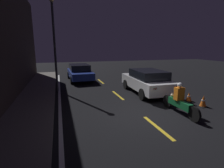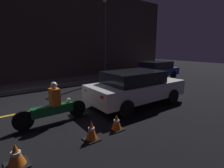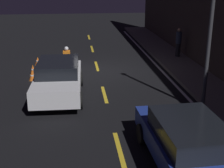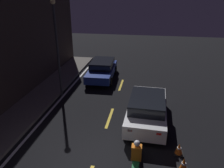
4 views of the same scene
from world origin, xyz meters
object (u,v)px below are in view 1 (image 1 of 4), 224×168
(motorcycle, at_px, (180,102))
(traffic_cone_mid, at_px, (203,101))
(street_lamp, at_px, (54,41))
(sedan_white, at_px, (147,81))
(sedan_blue, at_px, (80,72))
(traffic_cone_far, at_px, (189,97))

(motorcycle, height_order, traffic_cone_mid, motorcycle)
(street_lamp, bearing_deg, sedan_white, -111.88)
(traffic_cone_mid, distance_m, street_lamp, 9.11)
(sedan_white, xyz_separation_m, motorcycle, (-3.54, 0.28, -0.24))
(sedan_blue, height_order, street_lamp, street_lamp)
(traffic_cone_mid, xyz_separation_m, street_lamp, (5.26, 6.83, 2.96))
(traffic_cone_far, bearing_deg, street_lamp, 57.30)
(motorcycle, xyz_separation_m, street_lamp, (5.70, 5.11, 2.68))
(sedan_blue, distance_m, street_lamp, 4.66)
(sedan_blue, bearing_deg, motorcycle, 17.63)
(sedan_white, xyz_separation_m, traffic_cone_far, (-2.18, -1.37, -0.55))
(sedan_blue, relative_size, motorcycle, 1.79)
(sedan_blue, distance_m, traffic_cone_mid, 10.03)
(sedan_blue, bearing_deg, sedan_white, 30.21)
(motorcycle, relative_size, traffic_cone_mid, 4.27)
(sedan_white, relative_size, motorcycle, 1.83)
(traffic_cone_far, xyz_separation_m, street_lamp, (4.34, 6.77, 3.00))
(sedan_white, distance_m, motorcycle, 3.55)
(street_lamp, bearing_deg, motorcycle, -138.14)
(street_lamp, bearing_deg, sedan_blue, -28.51)
(sedan_white, height_order, traffic_cone_mid, sedan_white)
(sedan_blue, relative_size, traffic_cone_far, 8.75)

